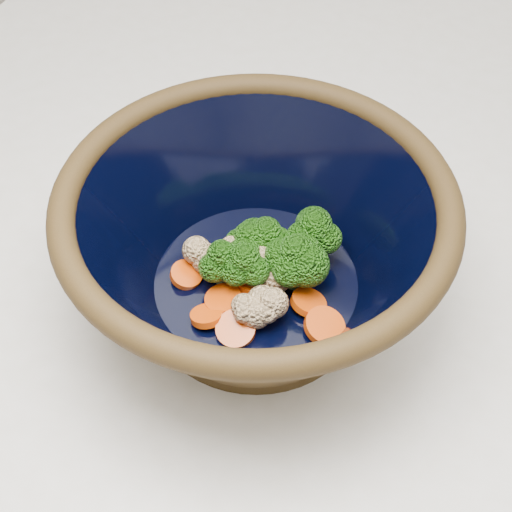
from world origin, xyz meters
TOP-DOWN VIEW (x-y plane):
  - counter at (0.00, 0.00)m, footprint 1.20×1.20m
  - mixing_bowl at (-0.10, -0.09)m, footprint 0.33×0.33m
  - vegetable_pile at (-0.10, -0.09)m, footprint 0.15×0.13m

SIDE VIEW (x-z plane):
  - counter at x=0.00m, z-range 0.00..0.90m
  - vegetable_pile at x=-0.10m, z-range 0.93..0.98m
  - mixing_bowl at x=-0.10m, z-range 0.91..1.04m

